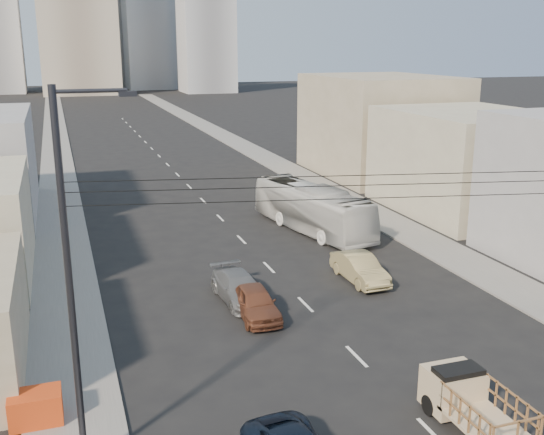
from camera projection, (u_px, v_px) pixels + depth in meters
sidewalk_left at (56, 150)px, 80.48m from camera, size 3.50×180.00×0.12m
sidewalk_right at (235, 142)px, 87.75m from camera, size 3.50×180.00×0.12m
lane_dashes at (172, 169)px, 68.60m from camera, size 0.15×104.00×0.01m
flatbed_pickup at (471, 401)px, 22.05m from camera, size 1.95×4.41×1.90m
city_bus at (312, 208)px, 45.56m from camera, size 5.11×12.31×3.34m
sedan_brown at (255, 302)px, 31.33m from camera, size 1.90×4.50×1.52m
sedan_tan at (360, 268)px, 36.04m from camera, size 1.73×4.73×1.55m
sedan_grey at (239, 288)px, 33.29m from camera, size 2.33×5.11×1.45m
streetlamp_left at (73, 278)px, 18.61m from camera, size 2.36×0.25×12.00m
overhead_wires at (462, 184)px, 19.18m from camera, size 23.01×5.02×0.72m
crate_stack at (36, 407)px, 22.37m from camera, size 1.80×1.20×1.14m
bldg_right_mid at (469, 162)px, 50.74m from camera, size 11.00×14.00×8.00m
bldg_right_far at (380, 125)px, 65.25m from camera, size 12.00×16.00×10.00m
midrise_ne at (151, 20)px, 189.53m from camera, size 16.00×16.00×40.00m
midrise_back at (105, 15)px, 198.99m from camera, size 18.00×18.00×44.00m
midrise_east at (206, 41)px, 176.54m from camera, size 14.00×14.00×28.00m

